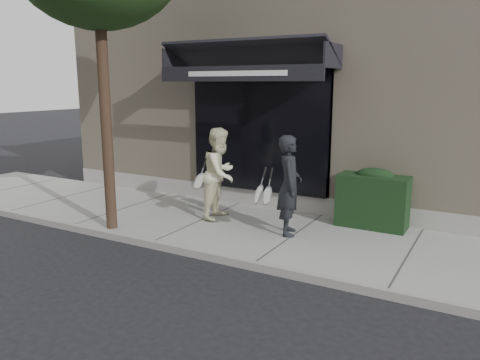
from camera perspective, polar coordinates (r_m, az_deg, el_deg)
The scene contains 7 objects.
ground at distance 8.65m, azimuth 6.56°, elevation -7.41°, with size 80.00×80.00×0.00m, color black.
sidewalk at distance 8.63m, azimuth 6.57°, elevation -7.03°, with size 20.00×3.00×0.12m, color gray.
curb at distance 7.31m, azimuth 1.76°, elevation -10.40°, with size 20.00×0.10×0.14m, color gray.
building_facade at distance 12.90m, azimuth 15.59°, elevation 10.89°, with size 14.30×8.04×5.64m.
hedge at distance 9.30m, azimuth 15.95°, elevation -2.22°, with size 1.30×0.70×1.14m.
pedestrian_front at distance 8.43m, azimuth 6.01°, elevation -0.68°, with size 0.84×0.94×1.81m.
pedestrian_back at distance 9.43m, azimuth -2.42°, elevation 0.81°, with size 0.76×0.97×1.84m.
Camera 1 is at (3.13, -7.56, 2.82)m, focal length 35.00 mm.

